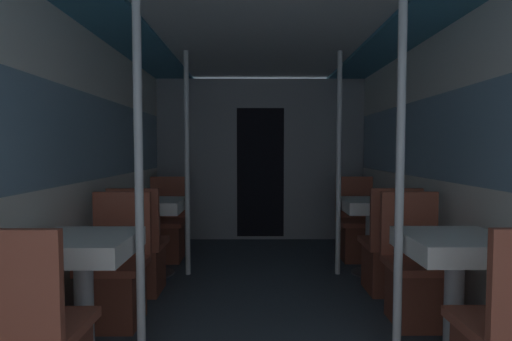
{
  "coord_description": "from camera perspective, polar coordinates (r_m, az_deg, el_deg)",
  "views": [
    {
      "loc": [
        -0.09,
        -1.27,
        1.24
      ],
      "look_at": [
        -0.07,
        2.95,
        1.01
      ],
      "focal_mm": 28.0,
      "sensor_mm": 36.0,
      "label": 1
    }
  ],
  "objects": [
    {
      "name": "chair_left_far_1",
      "position": [
        4.63,
        -12.71,
        -8.89
      ],
      "size": [
        0.42,
        0.42,
        0.92
      ],
      "rotation": [
        0.0,
        0.0,
        3.14
      ],
      "color": "brown",
      "rests_on": "ground_plane"
    },
    {
      "name": "chair_left_far_0",
      "position": [
        3.1,
        -19.44,
        -15.02
      ],
      "size": [
        0.42,
        0.42,
        0.92
      ],
      "rotation": [
        0.0,
        0.0,
        3.14
      ],
      "color": "brown",
      "rests_on": "ground_plane"
    },
    {
      "name": "chair_right_far_0",
      "position": [
        3.17,
        22.0,
        -14.71
      ],
      "size": [
        0.42,
        0.42,
        0.92
      ],
      "rotation": [
        0.0,
        0.0,
        3.14
      ],
      "color": "brown",
      "rests_on": "ground_plane"
    },
    {
      "name": "dining_table_left_0",
      "position": [
        2.55,
        -23.48,
        -11.44
      ],
      "size": [
        0.57,
        0.57,
        0.74
      ],
      "color": "#4C4C51",
      "rests_on": "ground_plane"
    },
    {
      "name": "ceiling_panel",
      "position": [
        3.3,
        1.35,
        20.59
      ],
      "size": [
        2.87,
        6.55,
        0.07
      ],
      "color": "silver",
      "rests_on": "wall_left"
    },
    {
      "name": "dining_table_right_1",
      "position": [
        4.12,
        16.15,
        -5.8
      ],
      "size": [
        0.57,
        0.57,
        0.74
      ],
      "color": "#4C4C51",
      "rests_on": "ground_plane"
    },
    {
      "name": "dining_table_left_1",
      "position": [
        4.08,
        -14.34,
        -5.87
      ],
      "size": [
        0.57,
        0.57,
        0.74
      ],
      "color": "#4C4C51",
      "rests_on": "ground_plane"
    },
    {
      "name": "dining_table_right_0",
      "position": [
        2.62,
        26.54,
        -11.1
      ],
      "size": [
        0.57,
        0.57,
        0.74
      ],
      "color": "#4C4C51",
      "rests_on": "ground_plane"
    },
    {
      "name": "wall_right",
      "position": [
        3.49,
        25.56,
        0.97
      ],
      "size": [
        0.05,
        6.55,
        2.19
      ],
      "color": "silver",
      "rests_on": "ground_plane"
    },
    {
      "name": "support_pole_left_0",
      "position": [
        2.36,
        -16.39,
        -0.59
      ],
      "size": [
        0.05,
        0.05,
        2.19
      ],
      "color": "silver",
      "rests_on": "ground_plane"
    },
    {
      "name": "wall_left",
      "position": [
        3.42,
        -23.47,
        0.98
      ],
      "size": [
        0.05,
        6.55,
        2.19
      ],
      "color": "silver",
      "rests_on": "ground_plane"
    },
    {
      "name": "chair_right_far_1",
      "position": [
        4.67,
        14.26,
        -8.81
      ],
      "size": [
        0.42,
        0.42,
        0.92
      ],
      "rotation": [
        0.0,
        0.0,
        3.14
      ],
      "color": "brown",
      "rests_on": "ground_plane"
    },
    {
      "name": "support_pole_left_1",
      "position": [
        3.96,
        -9.82,
        0.92
      ],
      "size": [
        0.05,
        0.05,
        2.19
      ],
      "color": "silver",
      "rests_on": "ground_plane"
    },
    {
      "name": "bulkhead_far",
      "position": [
        5.47,
        0.63,
        1.5
      ],
      "size": [
        2.81,
        0.09,
        2.19
      ],
      "color": "gray",
      "rests_on": "ground_plane"
    },
    {
      "name": "chair_left_near_1",
      "position": [
        3.65,
        -16.28,
        -12.2
      ],
      "size": [
        0.42,
        0.42,
        0.92
      ],
      "color": "brown",
      "rests_on": "ground_plane"
    },
    {
      "name": "chair_right_near_1",
      "position": [
        3.71,
        18.4,
        -12.02
      ],
      "size": [
        0.42,
        0.42,
        0.92
      ],
      "color": "brown",
      "rests_on": "ground_plane"
    },
    {
      "name": "support_pole_right_0",
      "position": [
        2.42,
        19.86,
        -0.57
      ],
      "size": [
        0.05,
        0.05,
        2.19
      ],
      "color": "silver",
      "rests_on": "ground_plane"
    },
    {
      "name": "support_pole_right_1",
      "position": [
        4.0,
        11.73,
        0.92
      ],
      "size": [
        0.05,
        0.05,
        2.19
      ],
      "color": "silver",
      "rests_on": "ground_plane"
    }
  ]
}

